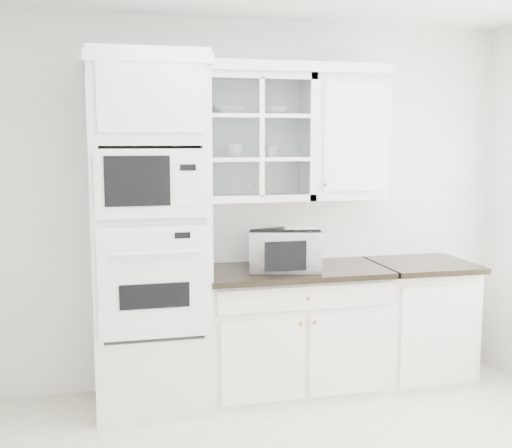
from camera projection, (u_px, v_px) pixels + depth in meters
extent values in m
cube|color=white|center=(248.00, 205.00, 4.78)|extent=(4.00, 0.02, 2.70)
cube|color=white|center=(150.00, 235.00, 4.32)|extent=(0.76, 0.65, 2.40)
cube|color=white|center=(154.00, 283.00, 4.04)|extent=(0.70, 0.03, 0.72)
cube|color=black|center=(155.00, 296.00, 4.03)|extent=(0.44, 0.01, 0.16)
cube|color=white|center=(152.00, 184.00, 3.95)|extent=(0.70, 0.03, 0.43)
cube|color=black|center=(137.00, 181.00, 3.91)|extent=(0.40, 0.01, 0.31)
cube|color=white|center=(294.00, 332.00, 4.69)|extent=(1.30, 0.60, 0.88)
cube|color=#2D2417|center=(296.00, 271.00, 4.59)|extent=(1.32, 0.67, 0.04)
cube|color=white|center=(419.00, 323.00, 4.92)|extent=(0.70, 0.60, 0.88)
cube|color=#2D2417|center=(423.00, 265.00, 4.82)|extent=(0.72, 0.67, 0.04)
cube|color=white|center=(256.00, 138.00, 4.57)|extent=(0.80, 0.33, 0.90)
cube|color=white|center=(256.00, 159.00, 4.59)|extent=(0.74, 0.29, 0.02)
cube|color=white|center=(256.00, 116.00, 4.55)|extent=(0.74, 0.29, 0.02)
cube|color=white|center=(345.00, 138.00, 4.73)|extent=(0.55, 0.33, 0.90)
cube|color=white|center=(242.00, 67.00, 4.46)|extent=(2.14, 0.38, 0.07)
imported|color=white|center=(285.00, 249.00, 4.54)|extent=(0.58, 0.52, 0.29)
imported|color=white|center=(229.00, 111.00, 4.50)|extent=(0.25, 0.25, 0.06)
imported|color=white|center=(275.00, 111.00, 4.59)|extent=(0.19, 0.19, 0.06)
imported|color=white|center=(235.00, 151.00, 4.55)|extent=(0.13, 0.13, 0.10)
imported|color=white|center=(271.00, 151.00, 4.59)|extent=(0.11, 0.11, 0.08)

